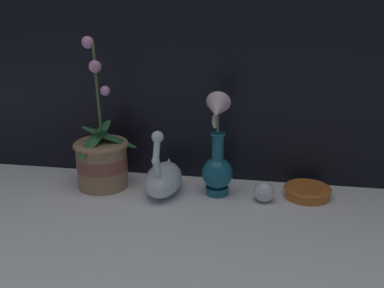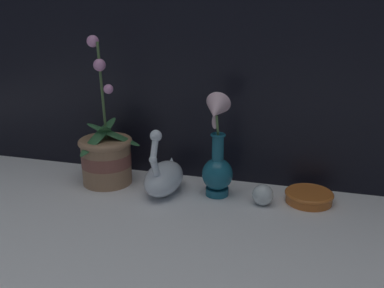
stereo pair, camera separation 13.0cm
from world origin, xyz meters
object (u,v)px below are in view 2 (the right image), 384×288
orchid_potted_plant (106,155)px  amber_dish (309,196)px  blue_vase (217,158)px  swan_figurine (164,176)px  glass_sphere (263,195)px

orchid_potted_plant → amber_dish: orchid_potted_plant is taller
blue_vase → amber_dish: 0.29m
swan_figurine → glass_sphere: 0.30m
blue_vase → amber_dish: size_ratio=2.28×
glass_sphere → amber_dish: glass_sphere is taller
amber_dish → swan_figurine: bearing=-173.4°
swan_figurine → amber_dish: swan_figurine is taller
amber_dish → glass_sphere: bearing=-157.2°
orchid_potted_plant → swan_figurine: 0.20m
orchid_potted_plant → blue_vase: 0.36m
blue_vase → glass_sphere: bearing=-9.2°
swan_figurine → glass_sphere: bearing=-0.9°
blue_vase → glass_sphere: 0.17m
orchid_potted_plant → glass_sphere: size_ratio=7.60×
orchid_potted_plant → glass_sphere: bearing=-3.3°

